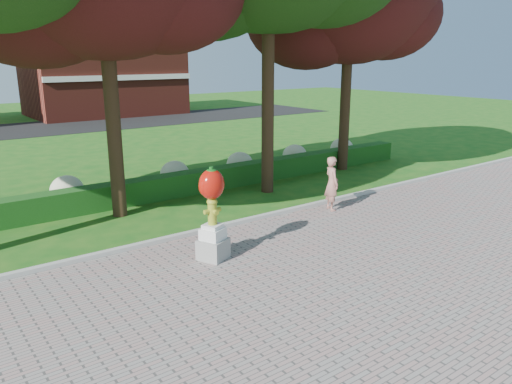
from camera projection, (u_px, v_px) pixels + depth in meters
ground at (292, 261)px, 12.25m from camera, size 100.00×100.00×0.00m
walkway at (434, 329)px, 9.15m from camera, size 40.00×14.00×0.04m
curb at (225, 226)px, 14.56m from camera, size 40.00×0.18×0.15m
lawn_hedge at (163, 187)px, 17.57m from camera, size 24.00×0.70×0.80m
hydrangea_row at (165, 175)px, 18.63m from camera, size 20.10×1.10×0.99m
street at (24, 130)px, 33.93m from camera, size 50.00×8.00×0.02m
building_right at (104, 76)px, 42.33m from camera, size 12.00×8.00×6.40m
tree_far_right at (347, 2)px, 20.34m from camera, size 7.88×6.72×10.21m
hydrant_sculpture at (212, 211)px, 11.98m from camera, size 0.83×0.83×2.31m
woman at (332, 183)px, 15.97m from camera, size 0.60×0.74×1.75m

